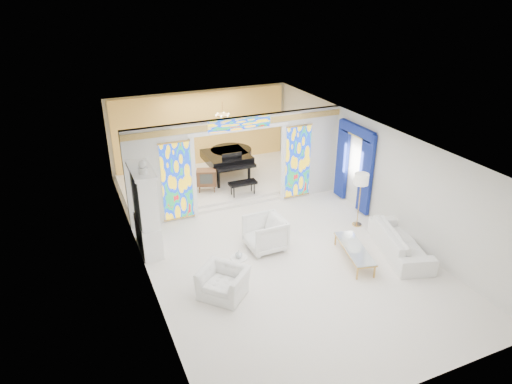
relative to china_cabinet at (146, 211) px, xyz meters
name	(u,v)px	position (x,y,z in m)	size (l,w,h in m)	color
floor	(265,235)	(3.22, -0.60, -1.17)	(12.00, 12.00, 0.00)	white
ceiling	(266,136)	(3.22, -0.60, 1.83)	(7.00, 12.00, 0.02)	white
wall_back	(201,129)	(3.22, 5.40, 0.33)	(7.00, 0.02, 3.00)	silver
wall_front	(415,325)	(3.22, -6.60, 0.33)	(7.00, 0.02, 3.00)	silver
wall_left	(138,211)	(-0.28, -0.60, 0.33)	(0.02, 12.00, 3.00)	silver
wall_right	(370,169)	(6.72, -0.60, 0.33)	(0.02, 12.00, 3.00)	silver
partition_wall	(239,159)	(3.22, 1.40, 0.48)	(7.00, 0.22, 3.00)	silver
stained_glass_left	(177,181)	(1.19, 1.29, 0.13)	(0.90, 0.04, 2.40)	gold
stained_glass_right	(298,162)	(5.25, 1.29, 0.13)	(0.90, 0.04, 2.40)	gold
stained_glass_transom	(240,124)	(3.22, 1.29, 1.65)	(2.00, 0.04, 0.34)	gold
alcove_platform	(218,181)	(3.22, 3.50, -1.08)	(6.80, 3.80, 0.18)	white
gold_curtain_back	(202,130)	(3.22, 5.28, 0.33)	(6.70, 0.10, 2.90)	#FBC657
chandelier	(222,115)	(3.42, 3.40, 1.38)	(0.48, 0.48, 0.30)	#BE9042
blue_drapes	(354,160)	(6.62, 0.10, 0.41)	(0.14, 1.85, 2.65)	navy
china_cabinet	(146,211)	(0.00, 0.00, 0.00)	(0.56, 1.46, 2.72)	white
armchair_left	(223,282)	(1.18, -2.71, -0.83)	(1.05, 0.92, 0.69)	silver
armchair_right	(265,234)	(2.92, -1.23, -0.71)	(0.99, 1.02, 0.93)	white
sofa	(401,241)	(6.17, -2.90, -0.82)	(2.43, 0.95, 0.71)	white
side_table	(239,263)	(1.80, -2.13, -0.82)	(0.47, 0.47, 0.53)	white
vase	(239,254)	(1.80, -2.13, -0.54)	(0.18, 0.18, 0.19)	white
coffee_table	(354,249)	(4.81, -2.71, -0.81)	(0.94, 1.84, 0.39)	silver
floor_lamp	(361,182)	(6.02, -1.13, 0.26)	(0.47, 0.47, 1.67)	#BE9042
grand_piano	(229,156)	(3.67, 3.54, -0.21)	(1.82, 2.85, 1.15)	black
tv_console	(207,177)	(2.51, 2.64, -0.49)	(0.77, 0.64, 0.76)	#54341E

